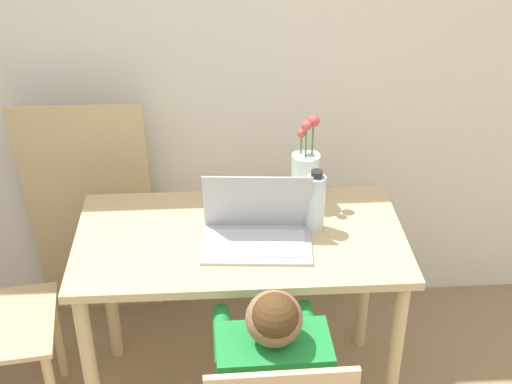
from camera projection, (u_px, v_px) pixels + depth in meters
The scene contains 7 objects.
wall_back at pixel (232, 35), 2.73m from camera, with size 6.40×0.05×2.50m.
dining_table at pixel (240, 261), 2.50m from camera, with size 1.13×0.60×0.75m.
person_seated at pixel (271, 382), 2.06m from camera, with size 0.32×0.43×0.97m.
laptop at pixel (257, 226), 2.39m from camera, with size 0.38×0.26×0.23m.
flower_vase at pixel (305, 175), 2.56m from camera, with size 0.10×0.10×0.35m.
water_bottle at pixel (315, 202), 2.42m from camera, with size 0.07×0.07×0.23m.
cardboard_panel at pixel (92, 217), 2.95m from camera, with size 0.50×0.16×1.06m.
Camera 1 is at (-0.07, -0.43, 2.13)m, focal length 50.00 mm.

